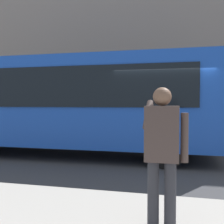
% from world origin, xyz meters
% --- Properties ---
extents(ground_plane, '(60.00, 60.00, 0.00)m').
position_xyz_m(ground_plane, '(0.00, 0.00, 0.00)').
color(ground_plane, '#38383A').
extents(building_facade_far, '(28.00, 1.55, 12.00)m').
position_xyz_m(building_facade_far, '(-0.02, -6.80, 5.99)').
color(building_facade_far, gray).
rests_on(building_facade_far, ground_plane).
extents(red_bus, '(9.05, 2.54, 3.08)m').
position_xyz_m(red_bus, '(2.95, -0.17, 1.68)').
color(red_bus, '#1947AD').
rests_on(red_bus, ground_plane).
extents(pedestrian_photographer, '(0.53, 0.52, 1.70)m').
position_xyz_m(pedestrian_photographer, '(-0.23, 4.76, 1.14)').
color(pedestrian_photographer, '#2D2D33').
rests_on(pedestrian_photographer, sidewalk_curb).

